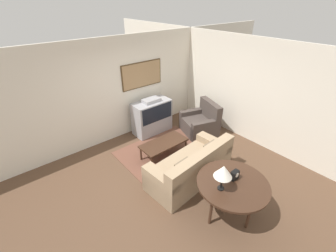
{
  "coord_description": "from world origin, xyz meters",
  "views": [
    {
      "loc": [
        -2.51,
        -3.0,
        3.5
      ],
      "look_at": [
        0.51,
        0.64,
        0.75
      ],
      "focal_mm": 24.0,
      "sensor_mm": 36.0,
      "label": 1
    }
  ],
  "objects": [
    {
      "name": "coffee_table",
      "position": [
        0.3,
        0.55,
        0.37
      ],
      "size": [
        1.16,
        0.55,
        0.41
      ],
      "color": "#3D2619",
      "rests_on": "ground_plane"
    },
    {
      "name": "ground_plane",
      "position": [
        0.0,
        0.0,
        0.0
      ],
      "size": [
        12.0,
        12.0,
        0.0
      ],
      "primitive_type": "plane",
      "color": "brown"
    },
    {
      "name": "console_table",
      "position": [
        0.14,
        -1.55,
        0.69
      ],
      "size": [
        1.23,
        1.23,
        0.75
      ],
      "color": "#3D2619",
      "rests_on": "ground_plane"
    },
    {
      "name": "wall_right",
      "position": [
        2.63,
        0.0,
        1.35
      ],
      "size": [
        0.06,
        12.0,
        2.7
      ],
      "color": "silver",
      "rests_on": "ground_plane"
    },
    {
      "name": "couch",
      "position": [
        0.24,
        -0.47,
        0.32
      ],
      "size": [
        1.98,
        1.0,
        0.86
      ],
      "rotation": [
        0.0,
        0.0,
        3.22
      ],
      "color": "#9E8466",
      "rests_on": "ground_plane"
    },
    {
      "name": "table_lamp",
      "position": [
        -0.14,
        -1.5,
        1.12
      ],
      "size": [
        0.3,
        0.3,
        0.48
      ],
      "color": "black",
      "rests_on": "console_table"
    },
    {
      "name": "armchair",
      "position": [
        1.84,
        0.76,
        0.3
      ],
      "size": [
        1.11,
        1.16,
        0.92
      ],
      "rotation": [
        0.0,
        0.0,
        -1.89
      ],
      "color": "#473D38",
      "rests_on": "ground_plane"
    },
    {
      "name": "wall_back",
      "position": [
        0.01,
        2.13,
        1.35
      ],
      "size": [
        12.0,
        0.1,
        2.7
      ],
      "color": "silver",
      "rests_on": "ground_plane"
    },
    {
      "name": "mantel_clock",
      "position": [
        0.23,
        -1.5,
        0.83
      ],
      "size": [
        0.15,
        0.1,
        0.17
      ],
      "color": "black",
      "rests_on": "console_table"
    },
    {
      "name": "tv",
      "position": [
        0.79,
        1.69,
        0.49
      ],
      "size": [
        1.09,
        0.54,
        1.05
      ],
      "color": "#9E9EA3",
      "rests_on": "ground_plane"
    },
    {
      "name": "area_rug",
      "position": [
        0.42,
        0.61,
        0.01
      ],
      "size": [
        2.19,
        1.77,
        0.01
      ],
      "color": "brown",
      "rests_on": "ground_plane"
    }
  ]
}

